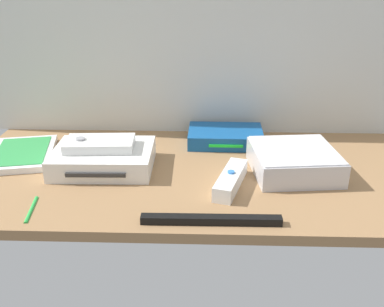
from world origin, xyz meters
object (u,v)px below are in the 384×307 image
sensor_bar (211,220)px  network_router (225,136)px  remote_wand (231,180)px  game_console (104,158)px  remote_classic_pad (100,144)px  game_case (22,154)px  stylus_pen (31,208)px  mini_computer (294,161)px

sensor_bar → network_router: bearing=83.7°
remote_wand → game_console: bearing=180.0°
network_router → remote_wand: size_ratio=1.19×
game_console → sensor_bar: (23.03, -21.56, -1.50)cm
network_router → remote_classic_pad: (-27.39, -14.90, 3.71)cm
remote_wand → sensor_bar: size_ratio=0.63×
game_case → network_router: network_router is taller
remote_wand → stylus_pen: bearing=-147.8°
network_router → game_case: bearing=-167.1°
game_console → remote_classic_pad: remote_classic_pad is taller
remote_wand → stylus_pen: (-36.22, -10.25, -1.16)cm
game_console → mini_computer: mini_computer is taller
mini_computer → sensor_bar: 27.02cm
stylus_pen → game_console: bearing=63.1°
network_router → stylus_pen: bearing=-136.4°
game_console → network_router: (26.74, 15.21, -0.50)cm
game_case → remote_wand: remote_wand is taller
remote_classic_pad → game_case: bearing=162.6°
remote_wand → stylus_pen: 37.66cm
network_router → remote_wand: 23.16cm
game_console → mini_computer: bearing=-2.7°
game_console → stylus_pen: bearing=-118.1°
remote_wand → sensor_bar: (-3.94, -13.62, -0.81)cm
game_case → remote_wand: (46.99, -13.08, 0.75)cm
game_case → sensor_bar: game_case is taller
network_router → remote_classic_pad: remote_classic_pad is taller
sensor_bar → game_case: bearing=147.7°
sensor_bar → remote_classic_pad: bearing=136.8°
stylus_pen → network_router: bearing=42.9°
remote_wand → stylus_pen: remote_wand is taller
game_case → remote_classic_pad: 20.49cm
game_console → network_router: game_console is taller
game_console → game_case: (-20.02, 5.14, -1.44)cm
remote_classic_pad → stylus_pen: remote_classic_pad is taller
game_console → game_case: game_console is taller
remote_classic_pad → network_router: bearing=25.1°
game_case → remote_classic_pad: size_ratio=1.44×
game_console → sensor_bar: bearing=-44.3°
remote_classic_pad → mini_computer: bearing=-5.4°
sensor_bar → mini_computer: bearing=49.0°
remote_classic_pad → stylus_pen: (-8.59, -18.50, -5.06)cm
game_case → stylus_pen: 25.70cm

